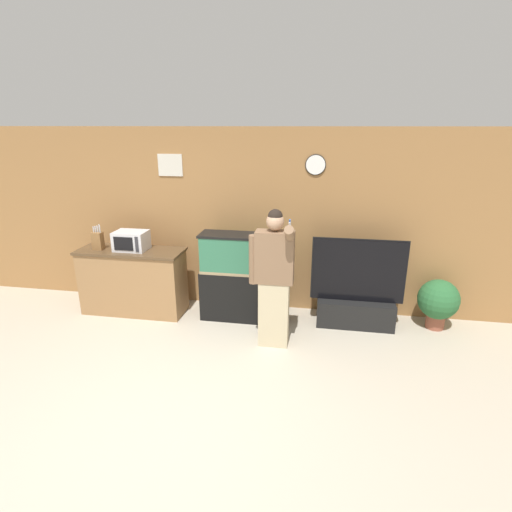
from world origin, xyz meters
The scene contains 9 objects.
ground_plane centered at (0.00, 0.00, 0.00)m, with size 18.00×18.00×0.00m, color #B2A893.
wall_back_paneled centered at (0.00, 2.56, 1.30)m, with size 10.00×0.08×2.60m.
counter_island centered at (-1.33, 2.03, 0.47)m, with size 1.50×0.55×0.94m.
microwave centered at (-1.31, 2.04, 1.08)m, with size 0.44×0.33×0.27m.
knife_block centered at (-1.78, 1.98, 1.07)m, with size 0.14×0.11×0.35m.
aquarium_on_stand centered at (0.28, 2.09, 0.61)m, with size 1.17×0.39×1.23m.
tv_on_stand centered at (1.82, 2.15, 0.35)m, with size 1.24×0.40×1.22m.
person_standing centered at (0.78, 1.45, 0.89)m, with size 0.54×0.41×1.72m.
potted_plant centered at (2.89, 2.23, 0.40)m, with size 0.53×0.53×0.68m.
Camera 1 is at (1.32, -2.95, 2.62)m, focal length 28.00 mm.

